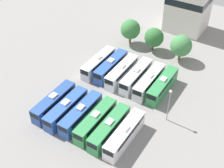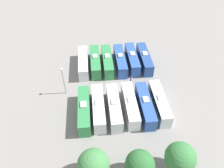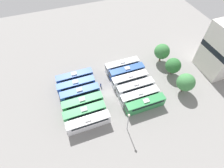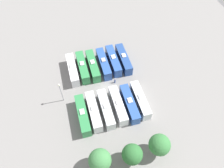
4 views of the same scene
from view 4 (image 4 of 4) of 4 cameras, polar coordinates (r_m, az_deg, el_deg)
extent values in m
plane|color=gray|center=(65.47, -1.89, -1.01)|extent=(114.73, 114.73, 0.00)
cube|color=#284C93|center=(70.58, 3.04, 6.43)|extent=(2.43, 11.37, 3.35)
cube|color=black|center=(69.70, 3.15, 6.80)|extent=(2.47, 9.66, 0.74)
cube|color=black|center=(73.69, 1.74, 10.05)|extent=(2.14, 0.08, 1.17)
cube|color=white|center=(69.24, 3.11, 7.47)|extent=(1.20, 1.60, 0.35)
cube|color=#2D56A8|center=(70.06, 0.36, 6.07)|extent=(2.43, 11.37, 3.35)
cube|color=black|center=(69.17, 0.43, 6.44)|extent=(2.47, 9.66, 0.74)
cube|color=black|center=(73.22, -0.86, 9.72)|extent=(2.14, 0.08, 1.17)
cube|color=white|center=(68.71, 0.37, 7.11)|extent=(1.20, 1.60, 0.35)
cube|color=#2D56A8|center=(69.24, -2.20, 5.27)|extent=(2.43, 11.37, 3.35)
cube|color=black|center=(68.34, -2.16, 5.64)|extent=(2.47, 9.66, 0.74)
cube|color=black|center=(72.40, -3.34, 8.99)|extent=(2.14, 0.08, 1.17)
cube|color=#B2B2B7|center=(67.87, -2.25, 6.31)|extent=(1.20, 1.60, 0.35)
cube|color=#338C4C|center=(68.88, -5.00, 4.72)|extent=(2.43, 11.37, 3.35)
cube|color=black|center=(67.98, -5.00, 5.08)|extent=(2.47, 9.66, 0.74)
cube|color=black|center=(72.06, -6.04, 8.48)|extent=(2.14, 0.08, 1.17)
cube|color=white|center=(67.50, -5.11, 5.76)|extent=(1.20, 1.60, 0.35)
cube|color=#338C4C|center=(68.82, -7.67, 4.31)|extent=(2.43, 11.37, 3.35)
cube|color=black|center=(67.92, -7.71, 4.66)|extent=(2.47, 9.66, 0.74)
cube|color=black|center=(72.03, -8.61, 8.08)|extent=(2.14, 0.08, 1.17)
cube|color=silver|center=(67.45, -7.84, 5.34)|extent=(1.20, 1.60, 0.35)
cube|color=white|center=(68.63, -10.22, 3.63)|extent=(2.43, 11.37, 3.35)
cube|color=black|center=(67.73, -10.30, 3.98)|extent=(2.47, 9.66, 0.74)
cube|color=black|center=(71.83, -11.07, 7.44)|extent=(2.14, 0.08, 1.17)
cube|color=white|center=(67.25, -10.45, 4.65)|extent=(1.20, 1.60, 0.35)
cube|color=silver|center=(61.52, 7.34, -4.22)|extent=(2.43, 11.37, 3.35)
cube|color=black|center=(60.58, 7.53, -3.95)|extent=(2.47, 9.66, 0.74)
cube|color=black|center=(63.66, 5.70, 0.39)|extent=(2.14, 0.08, 1.17)
cube|color=white|center=(59.98, 7.53, -3.27)|extent=(1.20, 1.60, 0.35)
cube|color=#2D56A8|center=(60.57, 4.60, -5.21)|extent=(2.43, 11.37, 3.35)
cube|color=black|center=(59.62, 4.75, -4.96)|extent=(2.47, 9.66, 0.74)
cube|color=black|center=(62.71, 3.03, -0.50)|extent=(2.14, 0.08, 1.17)
cube|color=silver|center=(59.00, 4.72, -4.28)|extent=(1.20, 1.60, 0.35)
cube|color=white|center=(60.16, 1.58, -5.61)|extent=(2.43, 11.37, 3.35)
cube|color=black|center=(59.20, 1.68, -5.36)|extent=(2.47, 9.66, 0.74)
cube|color=black|center=(62.35, 0.12, -0.85)|extent=(2.14, 0.08, 1.17)
cube|color=white|center=(58.58, 1.62, -4.68)|extent=(1.20, 1.60, 0.35)
cube|color=silver|center=(59.54, -1.59, -6.61)|extent=(2.43, 11.37, 3.35)
cube|color=black|center=(58.57, -1.54, -6.38)|extent=(2.47, 9.66, 0.74)
cube|color=black|center=(61.73, -2.94, -1.77)|extent=(2.14, 0.08, 1.17)
cube|color=silver|center=(57.94, -1.63, -5.70)|extent=(1.20, 1.60, 0.35)
cube|color=silver|center=(59.39, -4.78, -7.16)|extent=(2.43, 11.37, 3.35)
cube|color=black|center=(58.42, -4.78, -6.94)|extent=(2.47, 9.66, 0.74)
cube|color=black|center=(61.60, -6.00, -2.28)|extent=(2.14, 0.08, 1.17)
cube|color=white|center=(57.79, -4.91, -6.26)|extent=(1.20, 1.60, 0.35)
cube|color=#338C4C|center=(59.15, -7.61, -8.08)|extent=(2.43, 11.37, 3.35)
cube|color=black|center=(58.17, -7.66, -7.87)|extent=(2.47, 9.66, 0.74)
cube|color=black|center=(61.34, -8.72, -3.15)|extent=(2.14, 0.08, 1.17)
cube|color=white|center=(57.54, -7.81, -7.21)|extent=(1.20, 1.60, 0.35)
cylinder|color=navy|center=(66.09, 0.77, 0.77)|extent=(0.36, 0.36, 1.38)
sphere|color=tan|center=(65.45, 0.77, 1.20)|extent=(0.24, 0.24, 0.24)
cylinder|color=gray|center=(61.62, -13.06, -2.32)|extent=(0.20, 0.20, 7.17)
sphere|color=#EAE5C6|center=(58.62, -13.73, -0.25)|extent=(0.60, 0.60, 0.60)
cylinder|color=brown|center=(56.45, 11.76, -16.37)|extent=(0.55, 0.55, 2.41)
sphere|color=#387A3D|center=(53.68, 12.31, -15.25)|extent=(5.18, 5.18, 5.18)
cylinder|color=brown|center=(55.08, 5.09, -18.73)|extent=(0.39, 0.39, 2.00)
sphere|color=#2D6B33|center=(52.51, 5.32, -17.82)|extent=(4.90, 4.90, 4.90)
cylinder|color=brown|center=(54.42, -3.03, -20.19)|extent=(0.59, 0.59, 2.23)
sphere|color=#428447|center=(51.59, -3.18, -19.26)|extent=(5.27, 5.27, 5.27)
camera|label=1|loc=(81.05, -37.93, 39.75)|focal=50.00mm
camera|label=2|loc=(16.31, 13.32, -37.68)|focal=35.00mm
camera|label=3|loc=(52.30, -46.67, 29.00)|focal=28.00mm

